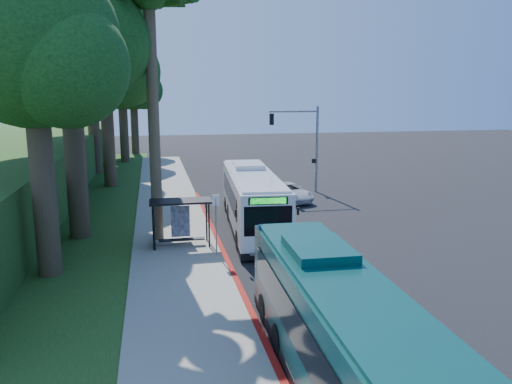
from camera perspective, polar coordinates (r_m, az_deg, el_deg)
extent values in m
plane|color=black|center=(30.86, 4.29, -3.86)|extent=(140.00, 140.00, 0.00)
cube|color=gray|center=(29.72, -9.41, -4.46)|extent=(4.50, 70.00, 0.12)
cube|color=#9C1711|center=(26.08, -3.92, -6.55)|extent=(0.25, 30.00, 0.13)
cube|color=#234719|center=(34.86, -19.18, -2.66)|extent=(8.00, 70.00, 0.06)
cube|color=black|center=(26.24, -8.63, -1.04)|extent=(3.20, 1.50, 0.10)
cube|color=black|center=(26.51, -11.68, -3.92)|extent=(0.06, 1.30, 2.20)
cube|color=navy|center=(27.20, -8.64, -3.31)|extent=(1.00, 0.12, 1.70)
cube|color=black|center=(26.65, -8.48, -5.40)|extent=(2.40, 0.40, 0.06)
cube|color=black|center=(27.09, -11.58, -3.59)|extent=(0.08, 0.08, 2.40)
cube|color=black|center=(27.22, -5.67, -3.33)|extent=(0.08, 0.08, 2.40)
cube|color=black|center=(25.93, -11.56, -4.25)|extent=(0.08, 0.08, 2.40)
cube|color=black|center=(26.07, -5.39, -3.98)|extent=(0.08, 0.08, 2.40)
cylinder|color=gray|center=(24.67, -4.57, -4.13)|extent=(0.06, 0.06, 3.00)
cube|color=white|center=(24.34, -4.62, -0.95)|extent=(0.35, 0.04, 0.55)
cylinder|color=gray|center=(41.04, 6.96, 4.82)|extent=(0.20, 0.20, 7.00)
cylinder|color=gray|center=(40.21, 4.33, 9.17)|extent=(4.00, 0.14, 0.14)
cube|color=black|center=(39.78, 1.80, 8.31)|extent=(0.30, 0.30, 0.90)
cube|color=black|center=(41.07, 6.60, 3.57)|extent=(0.25, 0.25, 0.35)
cylinder|color=#4C3F2D|center=(27.16, -11.61, 7.80)|extent=(0.60, 0.60, 13.00)
cylinder|color=#382B1E|center=(29.05, -20.07, 5.08)|extent=(1.10, 1.10, 10.50)
sphere|color=#0E3311|center=(29.15, -20.96, 17.77)|extent=(8.00, 8.00, 8.00)
sphere|color=#0E3311|center=(27.65, -17.78, 15.86)|extent=(5.60, 5.60, 5.60)
sphere|color=#0E3311|center=(30.65, -23.11, 15.57)|extent=(5.20, 5.20, 5.20)
cylinder|color=#382B1E|center=(37.04, -19.97, 7.36)|extent=(1.18, 1.18, 11.90)
sphere|color=#0E3311|center=(37.35, -20.76, 18.60)|extent=(10.00, 10.00, 10.00)
sphere|color=#0E3311|center=(35.47, -17.65, 17.00)|extent=(7.00, 7.00, 7.00)
sphere|color=#0E3311|center=(39.21, -22.89, 16.56)|extent=(6.50, 6.50, 6.50)
cylinder|color=#382B1E|center=(44.87, -16.58, 6.78)|extent=(1.06, 1.06, 9.80)
sphere|color=#0E3311|center=(44.86, -17.02, 14.46)|extent=(8.40, 8.40, 8.40)
sphere|color=#0E3311|center=(43.44, -14.81, 13.21)|extent=(5.88, 5.88, 5.88)
sphere|color=#0E3311|center=(46.42, -18.65, 13.20)|extent=(5.46, 5.46, 5.46)
cylinder|color=#382B1E|center=(52.98, -18.12, 8.06)|extent=(1.14, 1.14, 11.20)
sphere|color=#0E3311|center=(53.11, -18.58, 15.48)|extent=(9.60, 9.60, 9.60)
sphere|color=#0E3311|center=(51.41, -16.49, 14.33)|extent=(6.72, 6.72, 6.72)
sphere|color=#0E3311|center=(54.90, -20.11, 14.22)|extent=(6.24, 6.24, 6.24)
cylinder|color=#382B1E|center=(60.80, -14.90, 7.58)|extent=(1.02, 1.02, 9.10)
sphere|color=#0E3311|center=(60.74, -15.17, 12.84)|extent=(8.00, 8.00, 8.00)
sphere|color=#0E3311|center=(59.45, -13.61, 11.96)|extent=(5.60, 5.60, 5.60)
sphere|color=#0E3311|center=(62.20, -16.38, 12.02)|extent=(5.20, 5.20, 5.20)
cylinder|color=#382B1E|center=(68.76, -13.72, 7.72)|extent=(0.98, 0.98, 8.40)
sphere|color=#0E3311|center=(68.66, -13.92, 12.02)|extent=(7.00, 7.00, 7.00)
sphere|color=#0E3311|center=(67.57, -12.70, 11.28)|extent=(4.90, 4.90, 4.90)
sphere|color=#0E3311|center=(69.93, -14.88, 11.36)|extent=(4.55, 4.55, 4.55)
cylinder|color=#382B1E|center=(23.35, -23.20, 1.77)|extent=(1.02, 1.02, 9.10)
sphere|color=#0E3311|center=(23.19, -24.30, 15.52)|extent=(7.20, 7.20, 7.20)
sphere|color=#0E3311|center=(21.80, -20.89, 13.36)|extent=(5.04, 5.04, 5.04)
sphere|color=#0E3311|center=(24.64, -26.45, 13.21)|extent=(4.68, 4.68, 4.68)
cube|color=silver|center=(29.70, -0.41, -0.80)|extent=(3.58, 12.55, 2.94)
cube|color=black|center=(30.06, -0.41, -3.64)|extent=(3.61, 12.61, 0.36)
cube|color=black|center=(30.15, -0.53, -0.07)|extent=(3.43, 9.84, 1.13)
cube|color=black|center=(23.73, 1.38, -3.31)|extent=(2.32, 0.30, 1.44)
cube|color=black|center=(35.64, -1.61, 1.77)|extent=(2.11, 0.29, 1.03)
cube|color=#19E533|center=(23.49, 1.40, -1.00)|extent=(1.71, 0.24, 0.29)
cube|color=silver|center=(29.42, -0.42, 2.10)|extent=(3.33, 11.91, 0.12)
cube|color=silver|center=(31.42, -0.87, 3.01)|extent=(2.04, 2.71, 0.36)
cylinder|color=black|center=(26.09, -1.96, -5.49)|extent=(0.39, 1.05, 1.03)
cylinder|color=black|center=(26.40, 3.22, -5.30)|extent=(0.39, 1.05, 1.03)
cylinder|color=black|center=(34.45, -3.33, -1.37)|extent=(0.39, 1.05, 1.03)
cylinder|color=black|center=(34.69, 0.60, -1.27)|extent=(0.39, 1.05, 1.03)
cube|color=#0A3C39|center=(14.09, 9.50, -15.32)|extent=(2.87, 11.95, 2.82)
cube|color=black|center=(14.79, 9.30, -20.39)|extent=(2.90, 12.01, 0.35)
cube|color=black|center=(14.39, 8.86, -13.50)|extent=(2.86, 9.34, 1.09)
cube|color=black|center=(19.20, 3.63, -6.81)|extent=(2.02, 0.18, 0.99)
cube|color=#0A3C39|center=(13.50, 9.70, -9.76)|extent=(2.65, 11.35, 0.12)
cube|color=#0A3C39|center=(15.21, 7.20, -6.58)|extent=(1.84, 2.53, 0.35)
cylinder|color=black|center=(18.28, 1.03, -13.06)|extent=(0.33, 1.00, 0.99)
cylinder|color=black|center=(18.83, 8.05, -12.44)|extent=(0.33, 1.00, 0.99)
imported|color=silver|center=(37.78, 3.70, -0.01)|extent=(3.41, 5.28, 1.35)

